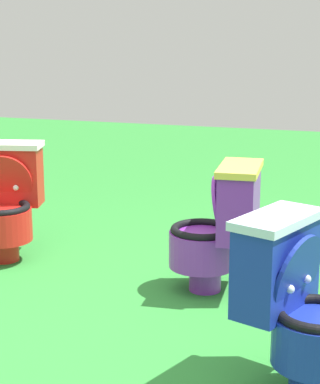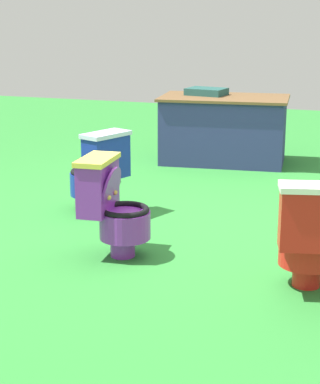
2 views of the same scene
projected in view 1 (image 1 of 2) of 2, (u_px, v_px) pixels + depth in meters
ground at (123, 354)px, 3.25m from camera, size 14.00×14.00×0.00m
toilet_red at (5, 200)px, 4.51m from camera, size 0.51×0.57×0.73m
toilet_blue at (298, 303)px, 2.87m from camera, size 0.60×0.55×0.73m
toilet_purple at (219, 227)px, 3.92m from camera, size 0.52×0.45×0.73m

